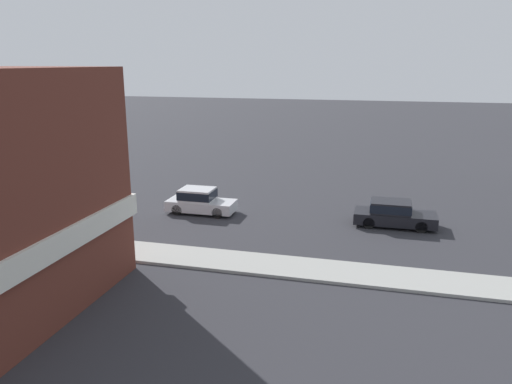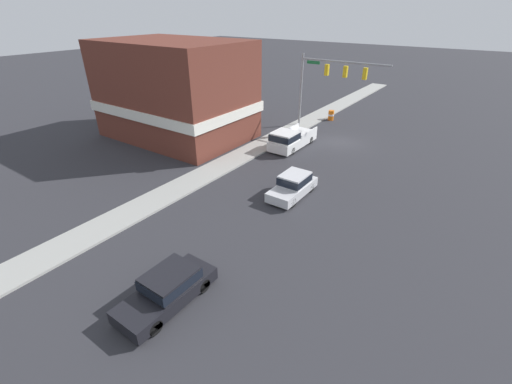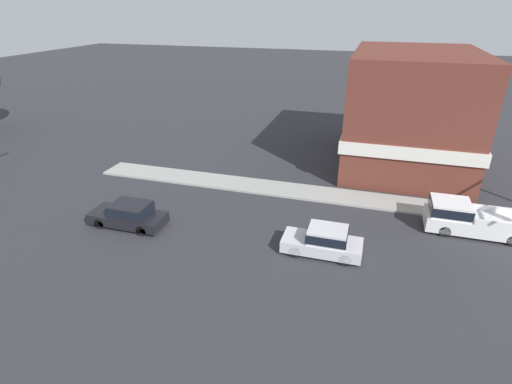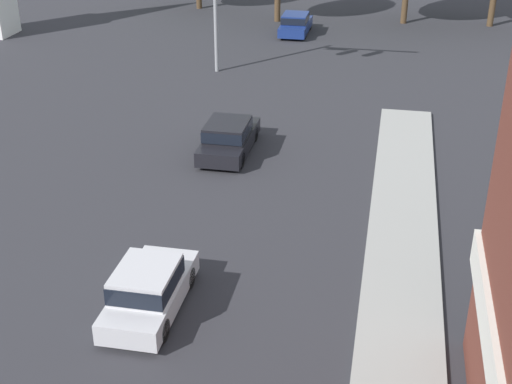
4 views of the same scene
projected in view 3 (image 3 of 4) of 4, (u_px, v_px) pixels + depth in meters
car_lead at (324, 240)px, 21.18m from camera, size 1.77×4.22×1.56m
car_second_ahead at (129, 214)px, 23.88m from camera, size 1.87×4.57×1.48m
pickup_truck_parked at (467, 218)px, 23.20m from camera, size 2.12×5.61×1.82m
corner_brick_building at (409, 111)px, 32.09m from camera, size 14.00×9.59×8.96m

